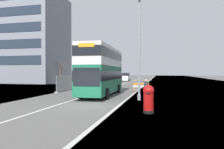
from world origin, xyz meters
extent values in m
cube|color=#565451|center=(0.00, 0.00, -0.05)|extent=(140.00, 280.00, 0.10)
cube|color=#B2AFA8|center=(2.51, 0.00, 0.00)|extent=(0.24, 196.00, 0.01)
cube|color=silver|center=(-1.99, 0.00, 0.00)|extent=(0.16, 168.00, 0.01)
cube|color=#196042|center=(-0.53, 6.65, 1.70)|extent=(2.69, 10.25, 2.70)
cube|color=silver|center=(-0.53, 6.65, 3.25)|extent=(2.69, 10.25, 0.40)
cube|color=silver|center=(-0.53, 6.65, 4.20)|extent=(2.67, 10.14, 1.51)
cube|color=black|center=(-0.53, 6.65, 2.10)|extent=(2.72, 10.35, 0.86)
cube|color=black|center=(-0.53, 6.65, 4.20)|extent=(2.71, 10.30, 0.83)
cube|color=black|center=(-0.41, 1.53, 2.03)|extent=(2.27, 0.11, 1.48)
cube|color=orange|center=(-0.41, 1.53, 4.62)|extent=(1.36, 0.09, 0.32)
cube|color=#196042|center=(-0.53, 6.65, 0.53)|extent=(2.72, 10.35, 0.36)
cylinder|color=black|center=(-1.69, 3.46, 0.50)|extent=(0.32, 1.01, 1.00)
cylinder|color=black|center=(0.78, 3.51, 0.50)|extent=(0.32, 1.01, 1.00)
cylinder|color=black|center=(-1.82, 9.42, 0.50)|extent=(0.32, 1.01, 1.00)
cylinder|color=black|center=(0.64, 9.48, 0.50)|extent=(0.32, 1.01, 1.00)
cylinder|color=gray|center=(3.64, 3.56, 4.30)|extent=(0.18, 0.18, 8.59)
cylinder|color=gray|center=(3.64, 3.56, 0.25)|extent=(0.29, 0.29, 0.50)
cylinder|color=black|center=(4.74, -1.91, 0.09)|extent=(0.64, 0.64, 0.18)
cylinder|color=#AD0F0F|center=(4.74, -1.91, 0.75)|extent=(0.59, 0.59, 1.14)
sphere|color=#AD0F0F|center=(4.74, -1.91, 1.32)|extent=(0.66, 0.66, 0.66)
cube|color=black|center=(4.74, -2.22, 1.18)|extent=(0.22, 0.03, 0.07)
cube|color=orange|center=(3.17, 11.03, 1.02)|extent=(1.95, 0.28, 0.20)
cube|color=white|center=(3.17, 11.03, 0.70)|extent=(1.95, 0.28, 0.20)
cube|color=orange|center=(2.29, 10.94, 0.51)|extent=(0.08, 0.08, 1.02)
cube|color=black|center=(2.29, 10.94, 0.04)|extent=(0.18, 0.45, 0.08)
cube|color=orange|center=(4.05, 11.12, 0.51)|extent=(0.08, 0.08, 1.02)
cube|color=black|center=(4.05, 11.12, 0.04)|extent=(0.18, 0.45, 0.08)
cube|color=#A8AAAD|center=(-6.37, 9.39, 1.04)|extent=(0.04, 3.26, 1.98)
cube|color=#A8AAAD|center=(-6.37, 12.79, 1.04)|extent=(0.04, 3.26, 1.98)
cube|color=#A8AAAD|center=(-6.37, 16.19, 1.04)|extent=(0.04, 3.26, 1.98)
cube|color=#A8AAAD|center=(-6.37, 19.59, 1.04)|extent=(0.04, 3.26, 1.98)
cylinder|color=#939699|center=(-6.37, 7.69, 1.04)|extent=(0.06, 0.06, 2.08)
cube|color=gray|center=(-6.37, 7.69, 0.06)|extent=(0.44, 0.20, 0.12)
cylinder|color=#939699|center=(-6.37, 11.09, 1.04)|extent=(0.06, 0.06, 2.08)
cube|color=gray|center=(-6.37, 11.09, 0.06)|extent=(0.44, 0.20, 0.12)
cylinder|color=#939699|center=(-6.37, 14.49, 1.04)|extent=(0.06, 0.06, 2.08)
cube|color=gray|center=(-6.37, 14.49, 0.06)|extent=(0.44, 0.20, 0.12)
cylinder|color=#939699|center=(-6.37, 17.89, 1.04)|extent=(0.06, 0.06, 2.08)
cube|color=gray|center=(-6.37, 17.89, 0.06)|extent=(0.44, 0.20, 0.12)
cylinder|color=#939699|center=(-6.37, 21.29, 1.04)|extent=(0.06, 0.06, 2.08)
cube|color=gray|center=(-6.37, 21.29, 0.06)|extent=(0.44, 0.20, 0.12)
cube|color=silver|center=(-4.00, 25.35, 0.82)|extent=(1.72, 3.84, 1.27)
cube|color=black|center=(-4.00, 25.35, 1.84)|extent=(1.58, 2.11, 0.76)
cylinder|color=black|center=(-3.13, 26.53, 0.30)|extent=(0.20, 0.60, 0.60)
cylinder|color=black|center=(-4.86, 26.53, 0.30)|extent=(0.20, 0.60, 0.60)
cylinder|color=black|center=(-3.13, 24.16, 0.30)|extent=(0.20, 0.60, 0.60)
cylinder|color=black|center=(-4.86, 24.16, 0.30)|extent=(0.20, 0.60, 0.60)
cube|color=maroon|center=(-4.56, 33.44, 0.81)|extent=(1.88, 3.96, 1.27)
cube|color=black|center=(-4.56, 33.44, 1.85)|extent=(1.73, 2.18, 0.80)
cylinder|color=black|center=(-3.62, 34.66, 0.30)|extent=(0.20, 0.60, 0.60)
cylinder|color=black|center=(-5.50, 34.66, 0.30)|extent=(0.20, 0.60, 0.60)
cylinder|color=black|center=(-3.62, 32.21, 0.30)|extent=(0.20, 0.60, 0.60)
cylinder|color=black|center=(-5.50, 32.21, 0.30)|extent=(0.20, 0.60, 0.60)
cube|color=silver|center=(-3.66, 41.18, 0.80)|extent=(1.89, 4.40, 1.25)
cube|color=black|center=(-3.66, 41.18, 1.83)|extent=(1.73, 2.42, 0.81)
cylinder|color=black|center=(-2.72, 42.54, 0.30)|extent=(0.20, 0.60, 0.60)
cylinder|color=black|center=(-4.60, 42.54, 0.30)|extent=(0.20, 0.60, 0.60)
cylinder|color=black|center=(-2.72, 39.82, 0.30)|extent=(0.20, 0.60, 0.60)
cylinder|color=black|center=(-4.60, 39.82, 0.30)|extent=(0.20, 0.60, 0.60)
cylinder|color=#4C3D2D|center=(-15.71, 27.12, 1.87)|extent=(0.38, 0.38, 3.75)
cylinder|color=#4C3D2D|center=(-15.09, 27.26, 4.05)|extent=(1.41, 0.50, 1.24)
cylinder|color=#4C3D2D|center=(-15.73, 27.72, 2.85)|extent=(0.18, 1.31, 1.37)
cylinder|color=#4C3D2D|center=(-16.25, 27.15, 4.24)|extent=(1.20, 0.21, 1.47)
cylinder|color=#4C3D2D|center=(-15.58, 26.56, 3.75)|extent=(0.43, 1.25, 1.32)
cylinder|color=#4C3D2D|center=(-12.61, 48.89, 1.60)|extent=(0.33, 0.33, 3.20)
cylinder|color=#4C3D2D|center=(-12.11, 48.88, 3.38)|extent=(1.11, 0.16, 1.54)
cylinder|color=#4C3D2D|center=(-12.41, 49.54, 3.17)|extent=(0.53, 1.42, 1.94)
cylinder|color=#4C3D2D|center=(-12.84, 49.23, 2.67)|extent=(0.59, 0.79, 1.03)
cylinder|color=#4C3D2D|center=(-13.11, 48.82, 3.16)|extent=(1.12, 0.31, 1.16)
cylinder|color=#4C3D2D|center=(-12.83, 48.22, 3.13)|extent=(0.57, 1.46, 1.99)
cylinder|color=#4C3D2D|center=(-12.35, 48.54, 2.49)|extent=(0.67, 0.85, 1.41)
cylinder|color=#2D3342|center=(4.27, 2.88, 0.46)|extent=(0.29, 0.29, 0.93)
cylinder|color=#333338|center=(4.27, 2.88, 1.28)|extent=(0.34, 0.34, 0.69)
sphere|color=tan|center=(4.27, 2.88, 1.73)|extent=(0.22, 0.22, 0.22)
cube|color=gray|center=(-32.30, 28.75, 10.04)|extent=(31.24, 12.32, 20.09)
camera|label=1|loc=(5.39, -14.29, 2.42)|focal=33.23mm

